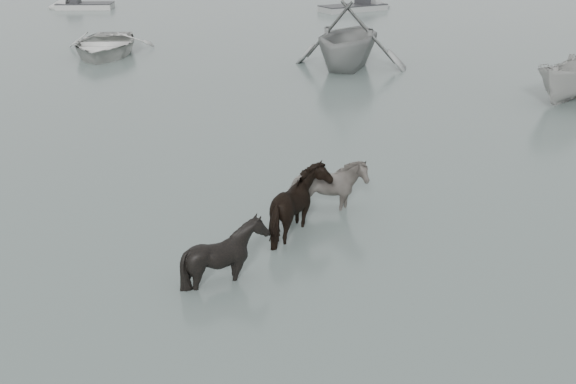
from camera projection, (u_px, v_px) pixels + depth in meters
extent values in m
plane|color=#51605D|center=(267.00, 258.00, 13.36)|extent=(140.00, 140.00, 0.00)
imported|color=black|center=(326.00, 180.00, 15.17)|extent=(1.87, 1.30, 1.44)
imported|color=black|center=(302.00, 197.00, 14.07)|extent=(1.72, 1.88, 1.57)
imported|color=black|center=(225.00, 242.00, 12.32)|extent=(1.33, 1.19, 1.45)
imported|color=silver|center=(104.00, 42.00, 31.88)|extent=(5.39, 6.42, 1.14)
imported|color=gray|center=(349.00, 33.00, 28.87)|extent=(5.01, 5.70, 2.86)
imported|color=#A4A49F|center=(573.00, 78.00, 24.13)|extent=(3.22, 4.28, 1.56)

